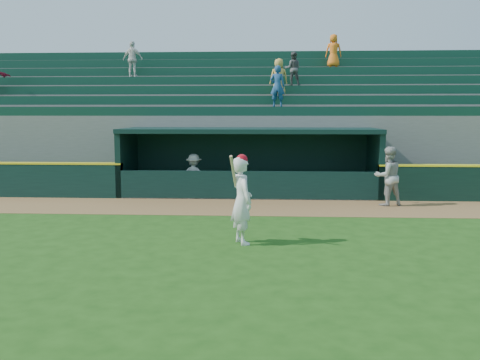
{
  "coord_description": "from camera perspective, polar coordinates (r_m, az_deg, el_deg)",
  "views": [
    {
      "loc": [
        0.79,
        -12.05,
        3.01
      ],
      "look_at": [
        0.0,
        1.6,
        1.3
      ],
      "focal_mm": 40.0,
      "sensor_mm": 36.0,
      "label": 1
    }
  ],
  "objects": [
    {
      "name": "ground",
      "position": [
        12.45,
        -0.43,
        -6.87
      ],
      "size": [
        120.0,
        120.0,
        0.0
      ],
      "primitive_type": "plane",
      "color": "#1E4711",
      "rests_on": "ground"
    },
    {
      "name": "warning_track",
      "position": [
        17.23,
        0.64,
        -2.91
      ],
      "size": [
        40.0,
        3.0,
        0.01
      ],
      "primitive_type": "cube",
      "color": "brown",
      "rests_on": "ground"
    },
    {
      "name": "dugout_player_front",
      "position": [
        18.08,
        15.5,
        0.39
      ],
      "size": [
        1.12,
        0.98,
        1.94
      ],
      "primitive_type": "imported",
      "rotation": [
        0.0,
        0.0,
        3.45
      ],
      "color": "#A8A8A3",
      "rests_on": "ground"
    },
    {
      "name": "dugout_player_inside",
      "position": [
        19.3,
        -4.94,
        0.47
      ],
      "size": [
        1.08,
        0.72,
        1.56
      ],
      "primitive_type": "imported",
      "rotation": [
        0.0,
        0.0,
        2.99
      ],
      "color": "#A6A6A1",
      "rests_on": "ground"
    },
    {
      "name": "dugout",
      "position": [
        20.14,
        1.06,
        2.43
      ],
      "size": [
        9.4,
        2.8,
        2.46
      ],
      "color": "slate",
      "rests_on": "ground"
    },
    {
      "name": "stands",
      "position": [
        24.63,
        1.47,
        5.69
      ],
      "size": [
        34.5,
        6.29,
        6.55
      ],
      "color": "slate",
      "rests_on": "ground"
    },
    {
      "name": "batter_at_plate",
      "position": [
        12.33,
        0.2,
        -2.08
      ],
      "size": [
        0.76,
        0.92,
        2.1
      ],
      "color": "white",
      "rests_on": "ground"
    }
  ]
}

